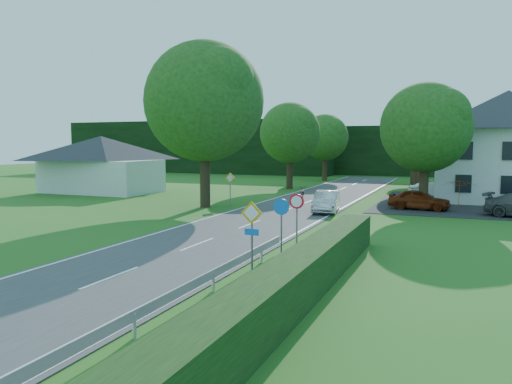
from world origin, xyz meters
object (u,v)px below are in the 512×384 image
at_px(moving_car, 326,201).
at_px(parasol, 459,194).
at_px(streetlight, 420,144).
at_px(motorcycle, 303,192).
at_px(parked_car_red, 419,199).
at_px(parked_car_silver_a, 435,190).

distance_m(moving_car, parasol, 9.59).
distance_m(streetlight, motorcycle, 10.28).
height_order(motorcycle, parked_car_red, parked_car_red).
bearing_deg(parked_car_red, motorcycle, 72.80).
bearing_deg(parked_car_silver_a, streetlight, 157.46).
xyz_separation_m(motorcycle, parasol, (11.94, -2.38, 0.51)).
xyz_separation_m(streetlight, parasol, (2.68, -0.28, -3.43)).
distance_m(parked_car_red, parked_car_silver_a, 7.93).
relative_size(parked_car_red, parked_car_silver_a, 0.99).
bearing_deg(moving_car, parked_car_red, 25.33).
xyz_separation_m(moving_car, parked_car_red, (5.54, 3.58, -0.00)).
relative_size(moving_car, parasol, 1.89).
relative_size(motorcycle, parked_car_silver_a, 0.46).
height_order(parked_car_silver_a, parasol, parasol).
bearing_deg(moving_car, motorcycle, 109.64).
relative_size(motorcycle, parasol, 0.84).
bearing_deg(motorcycle, moving_car, -79.56).
bearing_deg(motorcycle, streetlight, -29.48).
distance_m(moving_car, parked_car_red, 6.60).
height_order(streetlight, parked_car_red, streetlight).
relative_size(streetlight, parasol, 3.61).
xyz_separation_m(streetlight, parked_car_red, (0.18, -1.92, -3.74)).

